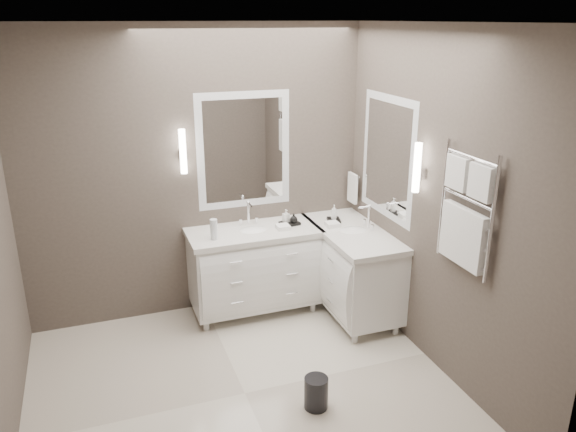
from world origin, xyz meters
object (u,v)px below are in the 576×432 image
object	(u,v)px
vanity_back	(254,265)
towel_ladder	(465,216)
waste_bin	(316,393)
vanity_right	(351,266)

from	to	relation	value
vanity_back	towel_ladder	size ratio (longest dim) A/B	1.38
waste_bin	vanity_back	bearing A→B (deg)	90.14
vanity_right	vanity_back	bearing A→B (deg)	159.62
vanity_right	towel_ladder	distance (m)	1.60
towel_ladder	waste_bin	xyz separation A→B (m)	(-1.10, 0.07, -1.27)
vanity_back	waste_bin	distance (m)	1.60
vanity_back	towel_ladder	world-z (taller)	towel_ladder
vanity_back	vanity_right	xyz separation A→B (m)	(0.88, -0.33, 0.00)
towel_ladder	waste_bin	size ratio (longest dim) A/B	3.62
towel_ladder	vanity_back	bearing A→B (deg)	124.10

